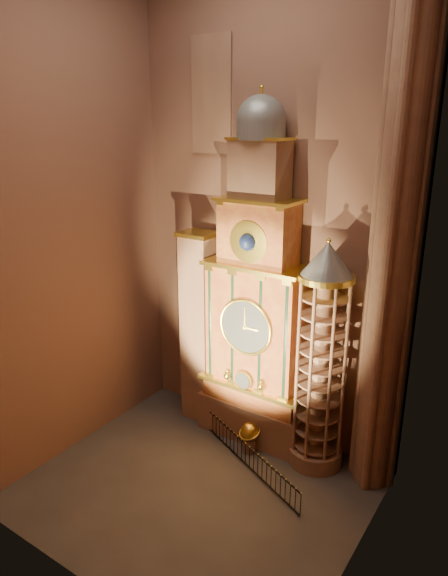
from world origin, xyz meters
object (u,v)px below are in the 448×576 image
Objects in this scene: stair_turret at (321,360)px; iron_railing at (238,447)px; celestial_globe at (250,435)px; portrait_tower at (200,327)px; astronomical_clock at (257,313)px.

iron_railing is at bearing -149.74° from stair_turret.
celestial_globe is 0.83m from iron_railing.
stair_turret reaches higher than portrait_tower.
portrait_tower is at bearing 179.71° from astronomical_clock.
portrait_tower is at bearing 160.68° from celestial_globe.
portrait_tower is at bearing 177.67° from stair_turret.
astronomical_clock reaches higher than portrait_tower.
astronomical_clock is 3.78m from stair_turret.
celestial_globe is (-2.96, -1.10, -4.34)m from stair_turret.
celestial_globe is at bearing -19.32° from portrait_tower.
portrait_tower is 5.94m from celestial_globe.
portrait_tower is at bearing 150.37° from iron_railing.
astronomical_clock is at bearing 99.09° from iron_railing.
stair_turret reaches higher than celestial_globe.
iron_railing is (-3.16, -1.85, -4.66)m from stair_turret.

